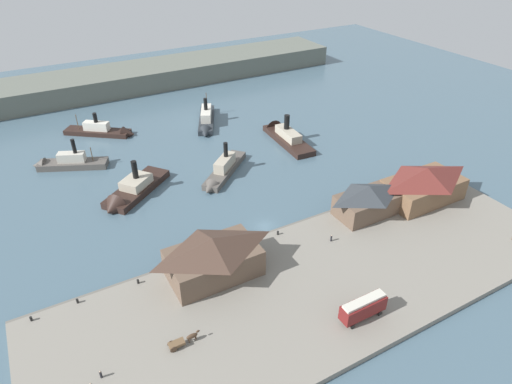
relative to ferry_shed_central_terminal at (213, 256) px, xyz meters
name	(u,v)px	position (x,y,z in m)	size (l,w,h in m)	color
ground_plane	(265,226)	(17.55, 10.09, -5.70)	(320.00, 320.00, 0.00)	#476070
quay_promenade	(321,282)	(17.55, -11.91, -5.10)	(110.00, 36.00, 1.20)	gray
seawall_edge	(273,233)	(17.55, 6.49, -5.20)	(110.00, 0.80, 1.00)	#666159
ferry_shed_central_terminal	(213,256)	(0.00, 0.00, 0.00)	(18.00, 11.03, 8.87)	brown
ferry_shed_customs_shed	(367,200)	(40.12, 1.40, -0.57)	(14.74, 8.64, 7.75)	brown
ferry_shed_east_terminal	(424,184)	(56.64, -0.34, -0.02)	(19.71, 11.30, 8.83)	brown
street_tram	(363,307)	(18.27, -23.02, -2.01)	(8.83, 2.73, 4.27)	maroon
horse_cart	(183,341)	(-11.71, -13.16, -3.57)	(5.58, 1.50, 1.87)	brown
pedestrian_walking_east	(331,238)	(26.66, -3.00, -3.76)	(0.40, 0.40, 1.62)	#232328
pedestrian_standing_center	(101,375)	(-25.07, -12.83, -3.81)	(0.37, 0.37, 1.51)	#232328
mooring_post_west	(31,319)	(-33.29, 4.67, -4.05)	(0.44, 0.44, 0.90)	black
mooring_post_center_west	(77,301)	(-25.35, 5.09, -4.05)	(0.44, 0.44, 0.90)	black
mooring_post_center_east	(138,281)	(-14.09, 4.67, -4.05)	(0.44, 0.44, 0.90)	black
mooring_post_east	(278,233)	(17.66, 4.62, -4.05)	(0.44, 0.44, 0.90)	black
ferry_mid_harbor	(65,163)	(-18.35, 62.18, -4.25)	(20.94, 12.92, 10.00)	#514C47
ferry_near_quay	(222,172)	(18.62, 35.77, -4.14)	(20.29, 18.93, 10.03)	#514C47
ferry_approaching_west	(206,120)	(28.94, 70.15, -4.06)	(14.85, 24.39, 10.04)	#23282D
ferry_moored_west	(283,134)	(46.27, 48.05, -4.25)	(7.90, 25.84, 10.81)	black
ferry_moored_east	(130,193)	(-6.46, 37.62, -4.29)	(21.65, 19.08, 11.09)	black
ferry_outer_harbor	(105,131)	(-3.19, 78.95, -4.43)	(21.63, 18.03, 8.94)	black
far_headland	(132,78)	(17.55, 120.09, -1.70)	(180.00, 24.00, 8.00)	#60665B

